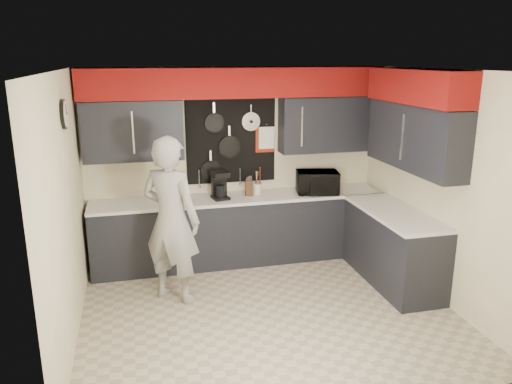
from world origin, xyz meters
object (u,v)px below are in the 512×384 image
object	(u,v)px
coffee_maker	(220,184)
person	(171,220)
microwave	(317,182)
utensil_crock	(257,189)
knife_block	(249,188)

from	to	relation	value
coffee_maker	person	bearing A→B (deg)	-137.77
microwave	utensil_crock	distance (m)	0.83
microwave	coffee_maker	world-z (taller)	coffee_maker
knife_block	utensil_crock	world-z (taller)	knife_block
utensil_crock	person	bearing A→B (deg)	-142.16
person	utensil_crock	bearing A→B (deg)	-105.16
person	coffee_maker	bearing A→B (deg)	-91.96
knife_block	utensil_crock	distance (m)	0.13
knife_block	utensil_crock	xyz separation A→B (m)	(0.12, 0.04, -0.03)
microwave	utensil_crock	bearing A→B (deg)	-179.83
microwave	person	xyz separation A→B (m)	(-2.04, -0.80, -0.12)
knife_block	person	distance (m)	1.44
microwave	person	bearing A→B (deg)	-147.64
microwave	coffee_maker	size ratio (longest dim) A/B	1.50
utensil_crock	person	distance (m)	1.56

